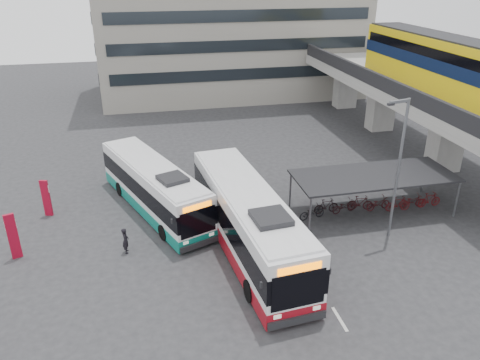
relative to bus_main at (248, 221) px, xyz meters
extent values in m
plane|color=#28282B|center=(0.18, -0.41, -1.80)|extent=(120.00, 120.00, 0.00)
cube|color=gray|center=(17.18, 7.59, 0.50)|extent=(2.20, 1.60, 4.60)
cube|color=gray|center=(17.18, 17.59, 0.50)|extent=(2.20, 1.60, 4.60)
cube|color=gray|center=(17.18, 25.59, 0.50)|extent=(2.20, 1.60, 4.60)
cube|color=gray|center=(17.18, 11.59, 3.25)|extent=(8.00, 32.00, 0.90)
cube|color=black|center=(13.43, 11.59, 4.25)|extent=(0.35, 32.00, 1.10)
cube|color=black|center=(20.93, 11.59, 4.25)|extent=(0.35, 32.00, 1.10)
cube|color=yellow|center=(17.18, 8.89, 5.80)|extent=(2.90, 20.00, 3.90)
cube|color=#091432|center=(17.18, 8.89, 6.00)|extent=(2.98, 20.02, 0.90)
cube|color=black|center=(17.18, 8.89, 6.80)|extent=(2.96, 19.20, 0.70)
cube|color=black|center=(17.18, 8.89, 7.75)|extent=(2.70, 19.60, 0.25)
cylinder|color=#595B60|center=(3.88, 4.39, -0.60)|extent=(0.12, 0.12, 2.40)
cylinder|color=#595B60|center=(13.48, 4.39, -0.60)|extent=(0.12, 0.12, 2.40)
cylinder|color=#595B60|center=(3.88, 0.79, -0.60)|extent=(0.12, 0.12, 2.40)
cylinder|color=#595B60|center=(13.48, 0.79, -0.60)|extent=(0.12, 0.12, 2.40)
cube|color=black|center=(8.68, 2.59, 0.68)|extent=(10.00, 4.00, 0.12)
imported|color=black|center=(4.68, 2.59, -1.35)|extent=(1.71, 0.60, 0.90)
imported|color=black|center=(5.83, 2.59, -1.30)|extent=(1.66, 0.47, 1.00)
imported|color=black|center=(6.97, 2.59, -1.35)|extent=(1.71, 0.60, 0.90)
imported|color=black|center=(8.11, 2.59, -1.30)|extent=(1.66, 0.47, 1.00)
imported|color=#350C0F|center=(9.25, 2.59, -1.35)|extent=(1.71, 0.60, 0.90)
imported|color=#3F0C0F|center=(10.40, 2.59, -1.30)|extent=(1.66, 0.47, 1.00)
imported|color=#490C0F|center=(11.54, 2.59, -1.35)|extent=(1.71, 0.60, 0.90)
imported|color=#540C0F|center=(12.68, 2.59, -1.30)|extent=(1.66, 0.47, 1.00)
cube|color=beige|center=(2.68, -6.41, -1.79)|extent=(0.15, 1.60, 0.01)
cube|color=beige|center=(2.68, -3.41, -1.79)|extent=(0.15, 1.60, 0.01)
cube|color=beige|center=(2.68, -0.41, -1.79)|extent=(0.15, 1.60, 0.01)
cube|color=white|center=(0.00, 0.02, 0.19)|extent=(3.98, 13.27, 2.99)
cube|color=maroon|center=(0.00, 0.02, -1.20)|extent=(4.02, 13.31, 0.82)
cube|color=black|center=(0.00, 0.02, 0.32)|extent=(4.04, 13.29, 1.25)
cube|color=#FF7000|center=(0.60, -6.49, 1.30)|extent=(1.94, 0.26, 0.33)
cube|color=black|center=(0.30, -3.23, 1.92)|extent=(1.82, 1.89, 0.30)
cylinder|color=black|center=(-0.92, -4.27, -1.26)|extent=(0.43, 1.11, 1.09)
cylinder|color=black|center=(0.96, 3.78, -1.26)|extent=(0.43, 1.11, 1.09)
cube|color=white|center=(-4.70, 5.83, -0.06)|extent=(6.38, 11.54, 2.62)
cube|color=#0C6C5D|center=(-4.70, 5.83, -1.28)|extent=(6.43, 11.59, 0.71)
cube|color=black|center=(-4.70, 5.83, 0.06)|extent=(6.44, 11.58, 1.10)
cube|color=#FF7000|center=(-2.64, 0.50, 0.92)|extent=(1.62, 0.69, 0.29)
cube|color=black|center=(-3.67, 3.17, 1.46)|extent=(1.91, 1.95, 0.27)
cylinder|color=black|center=(-4.44, 2.01, -1.32)|extent=(0.61, 0.99, 0.95)
cylinder|color=black|center=(-4.80, 9.23, -1.32)|extent=(0.61, 0.99, 0.95)
imported|color=black|center=(-6.55, 1.16, -1.05)|extent=(0.39, 0.56, 1.49)
cylinder|color=#595B60|center=(8.40, -0.32, 2.27)|extent=(0.16, 0.16, 8.14)
cube|color=#595B60|center=(7.80, -0.45, 6.24)|extent=(1.23, 0.40, 0.15)
cube|color=black|center=(7.25, -0.56, 6.16)|extent=(0.39, 0.25, 0.12)
cube|color=maroon|center=(-12.30, 1.94, -0.48)|extent=(0.55, 0.33, 2.64)
cube|color=white|center=(-12.30, 1.94, 0.21)|extent=(0.56, 0.23, 0.53)
cube|color=maroon|center=(-11.30, 6.52, -0.60)|extent=(0.50, 0.28, 2.41)
cube|color=white|center=(-11.30, 6.52, 0.03)|extent=(0.51, 0.19, 0.48)
camera|label=1|loc=(-5.24, -21.35, 12.56)|focal=35.00mm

